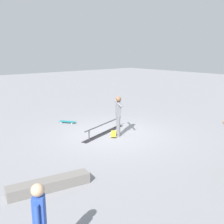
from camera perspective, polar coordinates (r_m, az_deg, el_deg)
ground_plane at (r=11.02m, az=0.02°, el=-4.79°), size 60.00×60.00×0.00m
grind_rail at (r=11.10m, az=-1.66°, el=-3.63°), size 2.73×1.10×0.43m
skate_ledge at (r=7.03m, az=-13.19°, el=-14.81°), size 2.08×0.76×0.27m
skater_main at (r=10.60m, az=1.36°, el=-0.25°), size 0.71×1.16×1.61m
skateboard_main at (r=10.86m, az=0.32°, el=-4.65°), size 0.68×0.73×0.09m
bystander_blue_shirt at (r=4.52m, az=-15.13°, el=-21.77°), size 0.25×0.30×1.47m
loose_skateboard_teal at (r=12.84m, az=-9.48°, el=-2.02°), size 0.62×0.77×0.09m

